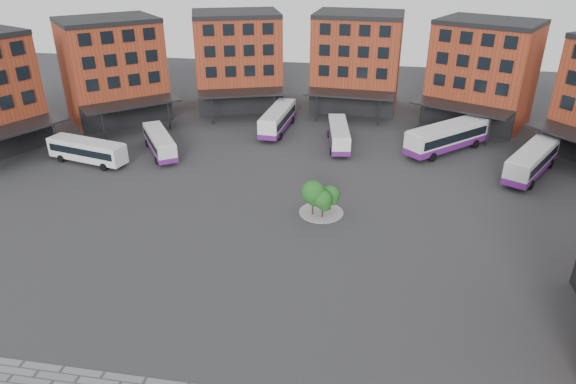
% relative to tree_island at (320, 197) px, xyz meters
% --- Properties ---
extents(ground, '(160.00, 160.00, 0.00)m').
position_rel_tree_island_xyz_m(ground, '(-1.90, -11.59, -1.96)').
color(ground, '#28282B').
rests_on(ground, ground).
extents(main_building, '(94.14, 42.48, 14.60)m').
position_rel_tree_island_xyz_m(main_building, '(-6.67, 26.66, 5.27)').
color(main_building, maroon).
rests_on(main_building, ground).
extents(tree_island, '(4.40, 4.40, 3.68)m').
position_rel_tree_island_xyz_m(tree_island, '(0.00, 0.00, 0.00)').
color(tree_island, gray).
rests_on(tree_island, ground).
extents(bus_a, '(10.49, 4.66, 2.89)m').
position_rel_tree_island_xyz_m(bus_a, '(-29.11, 8.32, -0.24)').
color(bus_a, silver).
rests_on(bus_a, ground).
extents(bus_b, '(7.43, 9.53, 2.80)m').
position_rel_tree_island_xyz_m(bus_b, '(-21.70, 12.64, -0.44)').
color(bus_b, silver).
rests_on(bus_b, ground).
extents(bus_c, '(3.47, 11.47, 3.19)m').
position_rel_tree_island_xyz_m(bus_c, '(-8.66, 23.63, -0.23)').
color(bus_c, white).
rests_on(bus_c, ground).
extents(bus_d, '(3.74, 10.27, 2.83)m').
position_rel_tree_island_xyz_m(bus_d, '(0.26, 19.21, -0.42)').
color(bus_d, white).
rests_on(bus_d, ground).
extents(bus_e, '(11.14, 10.84, 3.56)m').
position_rel_tree_island_xyz_m(bus_e, '(13.96, 19.54, -0.03)').
color(bus_e, silver).
rests_on(bus_e, ground).
extents(bus_f, '(8.18, 11.44, 3.29)m').
position_rel_tree_island_xyz_m(bus_f, '(22.69, 13.51, -0.18)').
color(bus_f, silver).
rests_on(bus_f, ground).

